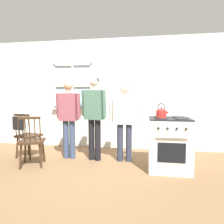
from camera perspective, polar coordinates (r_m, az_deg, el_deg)
ground_plane at (r=3.90m, az=-7.88°, el=-14.99°), size 16.00×16.00×0.00m
wall_back at (r=5.02m, az=-2.91°, el=5.03°), size 6.40×0.16×2.70m
chair_by_window at (r=4.61m, az=-22.88°, el=-6.39°), size 0.49×0.47×0.94m
chair_near_wall at (r=4.03m, az=-21.91°, el=-7.94°), size 0.53×0.52×0.94m
person_elderly_left at (r=4.23m, az=-12.30°, el=-0.15°), size 0.52×0.22×1.61m
person_teen_center at (r=4.03m, az=-5.06°, el=0.27°), size 0.54×0.29×1.68m
person_adult_right at (r=3.95m, az=3.60°, el=-0.98°), size 0.61×0.25×1.53m
stove at (r=3.70m, az=16.04°, el=-8.59°), size 0.71×0.68×1.08m
kettle at (r=3.47m, az=13.88°, el=-0.21°), size 0.21×0.17×0.25m
potted_plant at (r=5.08m, az=-8.82°, el=1.71°), size 0.17×0.17×0.21m
handbag at (r=4.39m, az=-25.14°, el=-2.82°), size 0.23×0.22×0.31m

